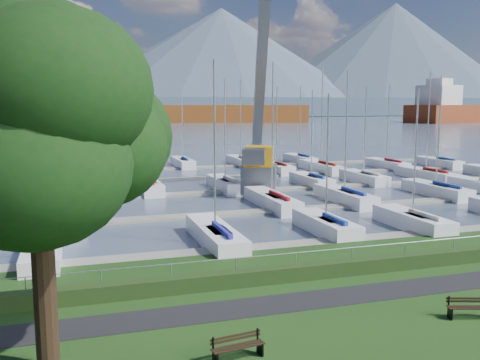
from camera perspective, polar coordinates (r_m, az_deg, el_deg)
name	(u,v)px	position (r m, az deg, el deg)	size (l,w,h in m)	color
path	(345,296)	(23.97, 11.13, -12.03)	(160.00, 2.00, 0.04)	black
water	(93,120)	(283.01, -15.42, 6.15)	(800.00, 540.00, 0.20)	#475568
hedge	(319,270)	(26.04, 8.37, -9.52)	(80.00, 0.70, 0.70)	#1F3413
fence	(315,251)	(26.14, 8.03, -7.50)	(0.04, 0.04, 80.00)	#94969C
foothill	(88,107)	(352.84, -15.91, 7.51)	(900.00, 80.00, 12.00)	#465766
mountains	(93,52)	(429.40, -15.45, 13.04)	(1190.00, 360.00, 115.00)	#3A4A55
docks	(195,194)	(50.59, -4.79, -1.46)	(90.00, 41.60, 0.25)	slate
bench_left	(237,347)	(18.11, -0.27, -17.37)	(1.84, 0.67, 0.85)	black
bench_right	(471,308)	(22.96, 23.38, -12.40)	(1.84, 0.95, 0.85)	black
tree	(45,120)	(16.25, -20.06, 6.06)	(8.41, 8.85, 11.72)	black
crane	(259,134)	(51.58, 2.08, 4.96)	(6.18, 13.48, 22.35)	#575A5F
cargo_ship_mid	(178,114)	(243.23, -6.62, 7.01)	(107.48, 42.77, 21.50)	brown
cargo_ship_east	(472,113)	(271.20, 23.50, 6.57)	(80.95, 34.85, 21.50)	maroon
sailboat_fleet	(163,133)	(51.60, -8.24, 4.98)	(75.00, 49.62, 13.60)	silver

